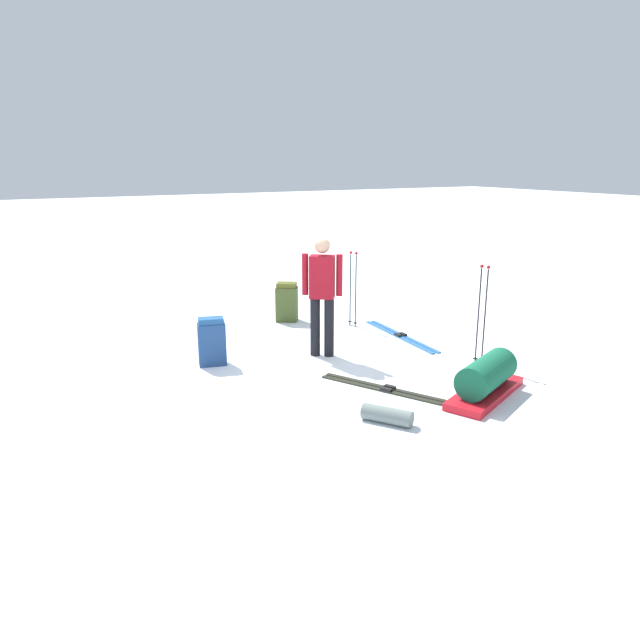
{
  "coord_description": "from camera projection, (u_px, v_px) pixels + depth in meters",
  "views": [
    {
      "loc": [
        -6.57,
        3.64,
        2.74
      ],
      "look_at": [
        0.0,
        0.0,
        0.7
      ],
      "focal_mm": 33.43,
      "sensor_mm": 36.0,
      "label": 1
    }
  ],
  "objects": [
    {
      "name": "sleeping_mat_rolled",
      "position": [
        387.0,
        415.0,
        6.36
      ],
      "size": [
        0.56,
        0.46,
        0.18
      ],
      "primitive_type": "cylinder",
      "rotation": [
        0.0,
        1.57,
        0.6
      ],
      "color": "slate",
      "rests_on": "ground_plane"
    },
    {
      "name": "ground_plane",
      "position": [
        320.0,
        370.0,
        7.97
      ],
      "size": [
        80.0,
        80.0,
        0.0
      ],
      "primitive_type": "plane",
      "color": "white"
    },
    {
      "name": "ski_poles_planted_far",
      "position": [
        482.0,
        310.0,
        8.03
      ],
      "size": [
        0.16,
        0.1,
        1.38
      ],
      "color": "black",
      "rests_on": "ground_plane"
    },
    {
      "name": "gear_sled",
      "position": [
        486.0,
        379.0,
        7.03
      ],
      "size": [
        0.97,
        1.44,
        0.49
      ],
      "color": "red",
      "rests_on": "ground_plane"
    },
    {
      "name": "ski_pair_far",
      "position": [
        388.0,
        390.0,
        7.27
      ],
      "size": [
        1.71,
        1.0,
        0.05
      ],
      "color": "black",
      "rests_on": "ground_plane"
    },
    {
      "name": "skier_standing",
      "position": [
        322.0,
        291.0,
        8.32
      ],
      "size": [
        0.38,
        0.47,
        1.7
      ],
      "color": "black",
      "rests_on": "ground_plane"
    },
    {
      "name": "ski_pair_near",
      "position": [
        400.0,
        336.0,
        9.47
      ],
      "size": [
        1.94,
        0.3,
        0.05
      ],
      "color": "#2A61A1",
      "rests_on": "ground_plane"
    },
    {
      "name": "ski_poles_planted_near",
      "position": [
        353.0,
        285.0,
        9.91
      ],
      "size": [
        0.18,
        0.1,
        1.27
      ],
      "color": "#15252D",
      "rests_on": "ground_plane"
    },
    {
      "name": "backpack_bright",
      "position": [
        287.0,
        302.0,
        10.31
      ],
      "size": [
        0.43,
        0.45,
        0.68
      ],
      "color": "#3F4D23",
      "rests_on": "ground_plane"
    },
    {
      "name": "backpack_large_dark",
      "position": [
        212.0,
        342.0,
        8.11
      ],
      "size": [
        0.3,
        0.41,
        0.67
      ],
      "color": "navy",
      "rests_on": "ground_plane"
    }
  ]
}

